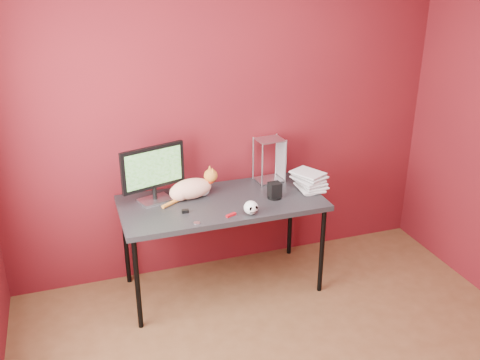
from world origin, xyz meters
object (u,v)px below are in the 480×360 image
object	(u,v)px
desk	(222,207)
monitor	(153,171)
speaker	(275,191)
skull_mug	(251,208)
book_stack	(304,99)
cat	(192,188)

from	to	relation	value
desk	monitor	xyz separation A→B (m)	(-0.47, 0.15, 0.29)
speaker	skull_mug	bearing A→B (deg)	-146.98
monitor	book_stack	world-z (taller)	book_stack
skull_mug	speaker	size ratio (longest dim) A/B	0.82
monitor	desk	bearing A→B (deg)	-34.81
desk	skull_mug	distance (m)	0.32
book_stack	speaker	bearing A→B (deg)	-162.42
cat	book_stack	xyz separation A→B (m)	(0.83, -0.13, 0.65)
monitor	book_stack	size ratio (longest dim) A/B	0.33
cat	speaker	size ratio (longest dim) A/B	3.70
desk	skull_mug	size ratio (longest dim) A/B	14.67
monitor	skull_mug	world-z (taller)	monitor
desk	speaker	world-z (taller)	speaker
desk	skull_mug	world-z (taller)	skull_mug
speaker	monitor	bearing A→B (deg)	160.69
monitor	cat	bearing A→B (deg)	-23.03
desk	book_stack	world-z (taller)	book_stack
skull_mug	monitor	bearing A→B (deg)	138.45
monitor	speaker	distance (m)	0.91
speaker	book_stack	bearing A→B (deg)	13.26
monitor	speaker	bearing A→B (deg)	-32.15
cat	skull_mug	size ratio (longest dim) A/B	4.49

